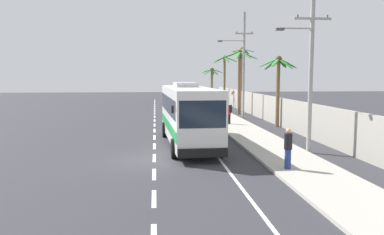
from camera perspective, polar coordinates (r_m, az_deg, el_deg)
name	(u,v)px	position (r m, az deg, el deg)	size (l,w,h in m)	color
ground_plane	(154,160)	(20.35, -5.45, -6.10)	(160.00, 160.00, 0.00)	#303035
sidewalk_kerb	(243,130)	(30.92, 7.29, -1.77)	(3.20, 90.00, 0.14)	#A8A399
lane_markings	(177,124)	(34.86, -2.16, -0.94)	(3.49, 71.00, 0.01)	white
boundary_wall	(275,110)	(35.62, 11.88, 1.01)	(0.24, 60.00, 2.38)	#9E998E
coach_bus_foreground	(188,113)	(24.30, -0.58, 0.68)	(3.24, 11.28, 3.82)	silver
motorcycle_beside_bus	(208,119)	(32.80, 2.25, -0.25)	(0.56, 1.96, 1.59)	black
pedestrian_near_kerb	(288,148)	(18.14, 13.66, -4.22)	(0.36, 0.36, 1.81)	navy
pedestrian_midwalk	(229,114)	(33.89, 5.33, 0.52)	(0.36, 0.36, 1.63)	black
utility_pole_nearest	(310,66)	(22.59, 16.61, 7.11)	(3.04, 0.24, 9.04)	#9E9E99
utility_pole_mid	(243,63)	(39.57, 7.34, 7.78)	(3.52, 0.24, 10.40)	#9E9E99
palm_nearest	(239,70)	(43.60, 6.83, 6.80)	(4.11, 3.77, 7.05)	brown
palm_second	(224,71)	(56.50, 4.68, 6.76)	(3.74, 3.70, 7.04)	brown
palm_third	(212,79)	(54.38, 2.88, 5.52)	(2.82, 2.67, 5.30)	brown
palm_fourth	(242,68)	(48.35, 7.27, 7.05)	(2.76, 2.71, 7.67)	brown
palm_farthest	(278,76)	(33.57, 12.30, 5.79)	(3.32, 2.92, 5.88)	brown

